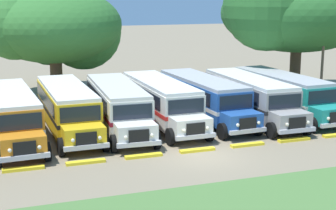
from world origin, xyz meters
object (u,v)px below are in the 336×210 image
object	(u,v)px
parked_bus_slot_1	(67,106)
parked_bus_slot_3	(161,100)
parked_bus_slot_2	(118,104)
broad_shade_tree	(55,27)
parked_bus_slot_0	(12,113)
parked_bus_slot_6	(283,92)
parked_bus_slot_4	(204,97)
utility_pole	(323,49)
parked_bus_slot_5	(251,96)
secondary_tree	(293,11)

from	to	relation	value
parked_bus_slot_1	parked_bus_slot_3	bearing A→B (deg)	88.58
parked_bus_slot_1	parked_bus_slot_2	distance (m)	3.11
broad_shade_tree	parked_bus_slot_0	bearing A→B (deg)	-108.29
parked_bus_slot_1	parked_bus_slot_6	bearing A→B (deg)	87.73
parked_bus_slot_4	parked_bus_slot_0	bearing A→B (deg)	-89.68
broad_shade_tree	utility_pole	world-z (taller)	broad_shade_tree
parked_bus_slot_4	broad_shade_tree	bearing A→B (deg)	-149.67
parked_bus_slot_6	broad_shade_tree	bearing A→B (deg)	-134.80
parked_bus_slot_5	utility_pole	world-z (taller)	utility_pole
parked_bus_slot_5	secondary_tree	distance (m)	11.65
parked_bus_slot_1	parked_bus_slot_6	xyz separation A→B (m)	(15.08, -0.38, 0.00)
parked_bus_slot_4	parked_bus_slot_5	size ratio (longest dim) A/B	1.01
parked_bus_slot_0	broad_shade_tree	bearing A→B (deg)	158.80
parked_bus_slot_3	parked_bus_slot_2	bearing A→B (deg)	-84.23
parked_bus_slot_5	secondary_tree	bearing A→B (deg)	133.29
parked_bus_slot_6	broad_shade_tree	world-z (taller)	broad_shade_tree
utility_pole	parked_bus_slot_6	bearing A→B (deg)	-155.14
parked_bus_slot_2	parked_bus_slot_3	xyz separation A→B (m)	(3.00, 0.35, 0.00)
secondary_tree	utility_pole	world-z (taller)	secondary_tree
parked_bus_slot_0	secondary_tree	distance (m)	24.76
parked_bus_slot_6	utility_pole	world-z (taller)	utility_pole
broad_shade_tree	utility_pole	bearing A→B (deg)	-29.45
parked_bus_slot_2	secondary_tree	size ratio (longest dim) A/B	0.78
parked_bus_slot_1	parked_bus_slot_2	bearing A→B (deg)	81.56
parked_bus_slot_5	secondary_tree	size ratio (longest dim) A/B	0.78
parked_bus_slot_5	utility_pole	xyz separation A→B (m)	(7.55, 2.62, 2.67)
parked_bus_slot_4	broad_shade_tree	size ratio (longest dim) A/B	0.94
parked_bus_slot_1	parked_bus_slot_6	world-z (taller)	same
parked_bus_slot_0	parked_bus_slot_2	bearing A→B (deg)	89.67
parked_bus_slot_0	utility_pole	distance (m)	23.44
parked_bus_slot_0	parked_bus_slot_2	size ratio (longest dim) A/B	1.00
parked_bus_slot_0	parked_bus_slot_1	world-z (taller)	same
parked_bus_slot_4	parked_bus_slot_6	bearing A→B (deg)	82.89
parked_bus_slot_2	utility_pole	distance (m)	17.09
secondary_tree	broad_shade_tree	bearing A→B (deg)	161.76
parked_bus_slot_4	parked_bus_slot_6	world-z (taller)	same
parked_bus_slot_0	utility_pole	bearing A→B (deg)	93.30
parked_bus_slot_0	parked_bus_slot_5	world-z (taller)	same
parked_bus_slot_5	broad_shade_tree	world-z (taller)	broad_shade_tree
parked_bus_slot_6	parked_bus_slot_0	bearing A→B (deg)	-91.49
parked_bus_slot_5	broad_shade_tree	xyz separation A→B (m)	(-11.26, 13.24, 4.10)
parked_bus_slot_6	utility_pole	bearing A→B (deg)	112.36
secondary_tree	parked_bus_slot_1	bearing A→B (deg)	-162.52
parked_bus_slot_0	parked_bus_slot_2	xyz separation A→B (m)	(6.43, 0.29, 0.00)
parked_bus_slot_0	parked_bus_slot_6	distance (m)	18.43
parked_bus_slot_6	secondary_tree	size ratio (longest dim) A/B	0.78
parked_bus_slot_4	broad_shade_tree	world-z (taller)	broad_shade_tree
parked_bus_slot_2	parked_bus_slot_5	bearing A→B (deg)	90.45
parked_bus_slot_5	secondary_tree	xyz separation A→B (m)	(7.54, 7.04, 5.41)
broad_shade_tree	secondary_tree	bearing A→B (deg)	-18.24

